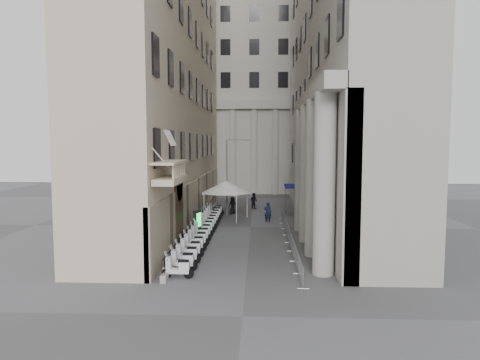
% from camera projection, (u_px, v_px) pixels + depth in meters
% --- Properties ---
extents(ground, '(120.00, 120.00, 0.00)m').
position_uv_depth(ground, '(243.00, 316.00, 18.00)').
color(ground, '#474749').
rests_on(ground, ground).
extents(left_building, '(5.00, 36.00, 34.00)m').
position_uv_depth(left_building, '(169.00, 36.00, 38.74)').
color(left_building, beige).
rests_on(left_building, ground).
extents(right_building_far, '(5.00, 20.00, 44.00)m').
position_uv_depth(right_building_far, '(321.00, 10.00, 47.61)').
color(right_building_far, '#A2A099').
rests_on(right_building_far, ground).
extents(far_building, '(22.00, 10.00, 30.00)m').
position_uv_depth(far_building, '(255.00, 92.00, 64.46)').
color(far_building, '#A2A099').
rests_on(far_building, ground).
extents(iron_fence, '(0.30, 28.00, 1.40)m').
position_uv_depth(iron_fence, '(200.00, 229.00, 36.10)').
color(iron_fence, black).
rests_on(iron_fence, ground).
extents(blue_awning, '(1.60, 3.00, 3.00)m').
position_uv_depth(blue_awning, '(293.00, 214.00, 43.69)').
color(blue_awning, navy).
rests_on(blue_awning, ground).
extents(flag, '(1.00, 1.40, 8.20)m').
position_uv_depth(flag, '(172.00, 278.00, 23.15)').
color(flag, '#9E0C11').
rests_on(flag, ground).
extents(scooter_0, '(1.40, 0.57, 1.50)m').
position_uv_depth(scooter_0, '(178.00, 278.00, 23.05)').
color(scooter_0, white).
rests_on(scooter_0, ground).
extents(scooter_1, '(1.40, 0.57, 1.50)m').
position_uv_depth(scooter_1, '(183.00, 270.00, 24.48)').
color(scooter_1, white).
rests_on(scooter_1, ground).
extents(scooter_2, '(1.40, 0.57, 1.50)m').
position_uv_depth(scooter_2, '(187.00, 263.00, 25.91)').
color(scooter_2, white).
rests_on(scooter_2, ground).
extents(scooter_3, '(1.40, 0.57, 1.50)m').
position_uv_depth(scooter_3, '(191.00, 257.00, 27.35)').
color(scooter_3, white).
rests_on(scooter_3, ground).
extents(scooter_4, '(1.40, 0.57, 1.50)m').
position_uv_depth(scooter_4, '(194.00, 251.00, 28.78)').
color(scooter_4, white).
rests_on(scooter_4, ground).
extents(scooter_5, '(1.40, 0.57, 1.50)m').
position_uv_depth(scooter_5, '(197.00, 246.00, 30.22)').
color(scooter_5, white).
rests_on(scooter_5, ground).
extents(scooter_6, '(1.40, 0.57, 1.50)m').
position_uv_depth(scooter_6, '(200.00, 242.00, 31.65)').
color(scooter_6, white).
rests_on(scooter_6, ground).
extents(scooter_7, '(1.40, 0.57, 1.50)m').
position_uv_depth(scooter_7, '(203.00, 237.00, 33.09)').
color(scooter_7, white).
rests_on(scooter_7, ground).
extents(scooter_8, '(1.40, 0.57, 1.50)m').
position_uv_depth(scooter_8, '(205.00, 233.00, 34.52)').
color(scooter_8, white).
rests_on(scooter_8, ground).
extents(scooter_9, '(1.40, 0.57, 1.50)m').
position_uv_depth(scooter_9, '(207.00, 230.00, 35.95)').
color(scooter_9, white).
rests_on(scooter_9, ground).
extents(scooter_10, '(1.40, 0.57, 1.50)m').
position_uv_depth(scooter_10, '(209.00, 226.00, 37.39)').
color(scooter_10, white).
rests_on(scooter_10, ground).
extents(scooter_11, '(1.40, 0.57, 1.50)m').
position_uv_depth(scooter_11, '(211.00, 223.00, 38.82)').
color(scooter_11, white).
rests_on(scooter_11, ground).
extents(scooter_12, '(1.40, 0.57, 1.50)m').
position_uv_depth(scooter_12, '(213.00, 220.00, 40.26)').
color(scooter_12, white).
rests_on(scooter_12, ground).
extents(scooter_13, '(1.40, 0.57, 1.50)m').
position_uv_depth(scooter_13, '(214.00, 218.00, 41.69)').
color(scooter_13, white).
rests_on(scooter_13, ground).
extents(scooter_14, '(1.40, 0.57, 1.50)m').
position_uv_depth(scooter_14, '(216.00, 215.00, 43.13)').
color(scooter_14, white).
rests_on(scooter_14, ground).
extents(barrier_0, '(0.60, 2.40, 1.10)m').
position_uv_depth(barrier_0, '(301.00, 281.00, 22.53)').
color(barrier_0, '#ADB0B5').
rests_on(barrier_0, ground).
extents(barrier_1, '(0.60, 2.40, 1.10)m').
position_uv_depth(barrier_1, '(297.00, 268.00, 25.02)').
color(barrier_1, '#ADB0B5').
rests_on(barrier_1, ground).
extents(barrier_2, '(0.60, 2.40, 1.10)m').
position_uv_depth(barrier_2, '(293.00, 256.00, 27.51)').
color(barrier_2, '#ADB0B5').
rests_on(barrier_2, ground).
extents(barrier_3, '(0.60, 2.40, 1.10)m').
position_uv_depth(barrier_3, '(290.00, 247.00, 30.00)').
color(barrier_3, '#ADB0B5').
rests_on(barrier_3, ground).
extents(barrier_4, '(0.60, 2.40, 1.10)m').
position_uv_depth(barrier_4, '(288.00, 239.00, 32.49)').
color(barrier_4, '#ADB0B5').
rests_on(barrier_4, ground).
extents(barrier_5, '(0.60, 2.40, 1.10)m').
position_uv_depth(barrier_5, '(286.00, 232.00, 34.98)').
color(barrier_5, '#ADB0B5').
rests_on(barrier_5, ground).
extents(barrier_6, '(0.60, 2.40, 1.10)m').
position_uv_depth(barrier_6, '(284.00, 226.00, 37.46)').
color(barrier_6, '#ADB0B5').
rests_on(barrier_6, ground).
extents(barrier_7, '(0.60, 2.40, 1.10)m').
position_uv_depth(barrier_7, '(282.00, 221.00, 39.95)').
color(barrier_7, '#ADB0B5').
rests_on(barrier_7, ground).
extents(security_tent, '(4.57, 4.57, 3.72)m').
position_uv_depth(security_tent, '(222.00, 186.00, 41.10)').
color(security_tent, white).
rests_on(security_tent, ground).
extents(street_lamp, '(2.43, 0.85, 7.65)m').
position_uv_depth(street_lamp, '(229.00, 171.00, 42.29)').
color(street_lamp, '#97999F').
rests_on(street_lamp, ground).
extents(info_kiosk, '(0.56, 0.97, 1.97)m').
position_uv_depth(info_kiosk, '(197.00, 222.00, 33.91)').
color(info_kiosk, black).
rests_on(info_kiosk, ground).
extents(pedestrian_a, '(0.74, 0.56, 1.84)m').
position_uv_depth(pedestrian_a, '(268.00, 212.00, 39.33)').
color(pedestrian_a, '#0D1936').
rests_on(pedestrian_a, ground).
extents(pedestrian_b, '(1.10, 1.07, 1.79)m').
position_uv_depth(pedestrian_b, '(254.00, 201.00, 47.23)').
color(pedestrian_b, black).
rests_on(pedestrian_b, ground).
extents(pedestrian_c, '(1.02, 0.88, 1.76)m').
position_uv_depth(pedestrian_c, '(233.00, 205.00, 43.94)').
color(pedestrian_c, black).
rests_on(pedestrian_c, ground).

